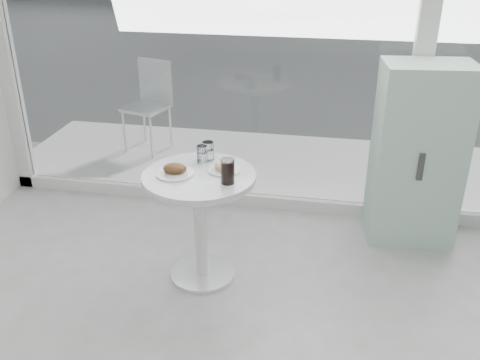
% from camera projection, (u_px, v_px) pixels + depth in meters
% --- Properties ---
extents(room_shell, '(6.00, 6.00, 6.00)m').
position_uv_depth(room_shell, '(39.00, 202.00, 0.59)').
color(room_shell, silver).
rests_on(room_shell, ground).
extents(main_table, '(0.72, 0.72, 0.77)m').
position_uv_depth(main_table, '(200.00, 205.00, 3.44)').
color(main_table, silver).
rests_on(main_table, ground).
extents(patio_deck, '(5.60, 1.60, 0.05)m').
position_uv_depth(patio_deck, '(299.00, 167.00, 5.27)').
color(patio_deck, white).
rests_on(patio_deck, ground).
extents(street, '(40.00, 24.00, 0.00)m').
position_uv_depth(street, '(334.00, 5.00, 16.10)').
color(street, '#393939').
rests_on(street, ground).
extents(mint_cabinet, '(0.66, 0.48, 1.34)m').
position_uv_depth(mint_cabinet, '(417.00, 155.00, 3.88)').
color(mint_cabinet, '#9FCBB7').
rests_on(mint_cabinet, ground).
extents(patio_chair, '(0.49, 0.49, 0.92)m').
position_uv_depth(patio_chair, '(150.00, 99.00, 5.45)').
color(patio_chair, silver).
rests_on(patio_chair, patio_deck).
extents(plate_fritter, '(0.24, 0.24, 0.07)m').
position_uv_depth(plate_fritter, '(175.00, 170.00, 3.34)').
color(plate_fritter, silver).
rests_on(plate_fritter, main_table).
extents(plate_donut, '(0.21, 0.21, 0.05)m').
position_uv_depth(plate_donut, '(224.00, 168.00, 3.39)').
color(plate_donut, silver).
rests_on(plate_donut, main_table).
extents(water_tumbler_a, '(0.07, 0.07, 0.11)m').
position_uv_depth(water_tumbler_a, '(202.00, 155.00, 3.50)').
color(water_tumbler_a, white).
rests_on(water_tumbler_a, main_table).
extents(water_tumbler_b, '(0.08, 0.08, 0.12)m').
position_uv_depth(water_tumbler_b, '(208.00, 152.00, 3.54)').
color(water_tumbler_b, white).
rests_on(water_tumbler_b, main_table).
extents(cola_glass, '(0.08, 0.08, 0.16)m').
position_uv_depth(cola_glass, '(228.00, 171.00, 3.20)').
color(cola_glass, white).
rests_on(cola_glass, main_table).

